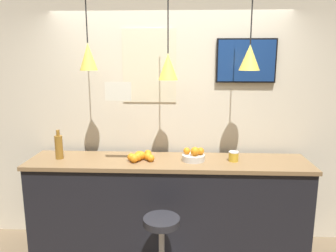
{
  "coord_description": "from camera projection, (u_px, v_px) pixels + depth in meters",
  "views": [
    {
      "loc": [
        0.15,
        -2.48,
        2.02
      ],
      "look_at": [
        0.0,
        0.66,
        1.37
      ],
      "focal_mm": 35.0,
      "sensor_mm": 36.0,
      "label": 1
    }
  ],
  "objects": [
    {
      "name": "orange_pile",
      "position": [
        140.0,
        156.0,
        3.27
      ],
      "size": [
        0.27,
        0.27,
        0.09
      ],
      "color": "orange",
      "rests_on": "service_counter"
    },
    {
      "name": "bar_stool",
      "position": [
        162.0,
        247.0,
        2.87
      ],
      "size": [
        0.45,
        0.45,
        0.67
      ],
      "color": "#B7B7BC",
      "rests_on": "ground_plane"
    },
    {
      "name": "juice_bottle",
      "position": [
        59.0,
        147.0,
        3.31
      ],
      "size": [
        0.08,
        0.08,
        0.3
      ],
      "color": "olive",
      "rests_on": "service_counter"
    },
    {
      "name": "hanging_menu_board",
      "position": [
        118.0,
        91.0,
        2.95
      ],
      "size": [
        0.24,
        0.01,
        0.17
      ],
      "color": "white"
    },
    {
      "name": "service_counter",
      "position": [
        168.0,
        207.0,
        3.39
      ],
      "size": [
        2.81,
        0.58,
        1.02
      ],
      "color": "black",
      "rests_on": "ground_plane"
    },
    {
      "name": "wall_poster",
      "position": [
        149.0,
        66.0,
        3.46
      ],
      "size": [
        0.57,
        0.01,
        0.77
      ],
      "color": "beige"
    },
    {
      "name": "back_wall",
      "position": [
        170.0,
        111.0,
        3.58
      ],
      "size": [
        8.0,
        0.06,
        2.9
      ],
      "color": "beige",
      "rests_on": "ground_plane"
    },
    {
      "name": "pendant_lamp_right",
      "position": [
        250.0,
        57.0,
        3.05
      ],
      "size": [
        0.2,
        0.2,
        0.9
      ],
      "color": "black"
    },
    {
      "name": "spread_jar",
      "position": [
        234.0,
        156.0,
        3.24
      ],
      "size": [
        0.1,
        0.1,
        0.1
      ],
      "color": "gold",
      "rests_on": "service_counter"
    },
    {
      "name": "pendant_lamp_middle",
      "position": [
        168.0,
        66.0,
        3.1
      ],
      "size": [
        0.19,
        0.19,
        0.99
      ],
      "color": "black"
    },
    {
      "name": "pendant_lamp_left",
      "position": [
        88.0,
        56.0,
        3.12
      ],
      "size": [
        0.17,
        0.17,
        0.9
      ],
      "color": "black"
    },
    {
      "name": "fruit_bowl",
      "position": [
        194.0,
        156.0,
        3.25
      ],
      "size": [
        0.23,
        0.23,
        0.15
      ],
      "color": "beige",
      "rests_on": "service_counter"
    },
    {
      "name": "mounted_tv",
      "position": [
        246.0,
        61.0,
        3.38
      ],
      "size": [
        0.61,
        0.04,
        0.45
      ],
      "color": "black"
    }
  ]
}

